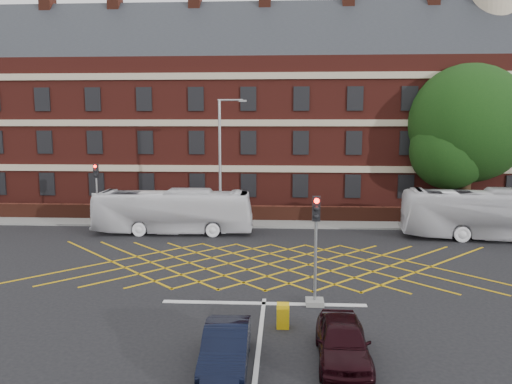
# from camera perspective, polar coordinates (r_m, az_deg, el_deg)

# --- Properties ---
(ground) EXTENTS (120.00, 120.00, 0.00)m
(ground) POSITION_cam_1_polar(r_m,az_deg,el_deg) (23.33, 1.26, -9.61)
(ground) COLOR black
(ground) RESTS_ON ground
(victorian_building) EXTENTS (51.00, 12.17, 20.40)m
(victorian_building) POSITION_cam_1_polar(r_m,az_deg,el_deg) (44.24, 2.64, 8.99)
(victorian_building) COLOR #551C15
(victorian_building) RESTS_ON ground
(boundary_wall) EXTENTS (56.00, 0.50, 1.10)m
(boundary_wall) POSITION_cam_1_polar(r_m,az_deg,el_deg) (35.83, 2.00, -2.48)
(boundary_wall) COLOR #4A1E13
(boundary_wall) RESTS_ON ground
(far_pavement) EXTENTS (60.00, 3.00, 0.12)m
(far_pavement) POSITION_cam_1_polar(r_m,az_deg,el_deg) (34.94, 1.96, -3.56)
(far_pavement) COLOR slate
(far_pavement) RESTS_ON ground
(box_junction_hatching) EXTENTS (8.22, 8.22, 0.02)m
(box_junction_hatching) POSITION_cam_1_polar(r_m,az_deg,el_deg) (25.24, 1.42, -8.22)
(box_junction_hatching) COLOR #CC990C
(box_junction_hatching) RESTS_ON ground
(stop_line) EXTENTS (8.00, 0.30, 0.02)m
(stop_line) POSITION_cam_1_polar(r_m,az_deg,el_deg) (20.02, 0.90, -12.61)
(stop_line) COLOR silver
(stop_line) RESTS_ON ground
(bus_left) EXTENTS (10.13, 2.54, 2.81)m
(bus_left) POSITION_cam_1_polar(r_m,az_deg,el_deg) (32.28, -9.44, -2.20)
(bus_left) COLOR white
(bus_left) RESTS_ON ground
(bus_right) EXTENTS (11.22, 3.76, 3.07)m
(bus_right) POSITION_cam_1_polar(r_m,az_deg,el_deg) (33.43, 25.71, -2.32)
(bus_right) COLOR silver
(bus_right) RESTS_ON ground
(car_navy) EXTENTS (1.40, 3.74, 1.22)m
(car_navy) POSITION_cam_1_polar(r_m,az_deg,el_deg) (15.07, -3.46, -17.35)
(car_navy) COLOR black
(car_navy) RESTS_ON ground
(car_maroon) EXTENTS (1.60, 3.81, 1.29)m
(car_maroon) POSITION_cam_1_polar(r_m,az_deg,el_deg) (15.58, 9.88, -16.44)
(car_maroon) COLOR black
(car_maroon) RESTS_ON ground
(deciduous_tree) EXTENTS (8.72, 8.72, 11.31)m
(deciduous_tree) POSITION_cam_1_polar(r_m,az_deg,el_deg) (40.15, 22.96, 6.36)
(deciduous_tree) COLOR black
(deciduous_tree) RESTS_ON ground
(traffic_light_near) EXTENTS (0.70, 0.70, 4.27)m
(traffic_light_near) POSITION_cam_1_polar(r_m,az_deg,el_deg) (19.51, 6.80, -7.80)
(traffic_light_near) COLOR slate
(traffic_light_near) RESTS_ON ground
(traffic_light_far) EXTENTS (0.70, 0.70, 4.27)m
(traffic_light_far) POSITION_cam_1_polar(r_m,az_deg,el_deg) (35.50, -17.68, -0.96)
(traffic_light_far) COLOR slate
(traffic_light_far) RESTS_ON ground
(street_lamp) EXTENTS (2.25, 1.00, 8.51)m
(street_lamp) POSITION_cam_1_polar(r_m,az_deg,el_deg) (32.73, -4.00, 0.67)
(street_lamp) COLOR slate
(street_lamp) RESTS_ON ground
(direction_signs) EXTENTS (1.10, 0.16, 2.20)m
(direction_signs) POSITION_cam_1_polar(r_m,az_deg,el_deg) (36.63, -17.40, -1.30)
(direction_signs) COLOR gray
(direction_signs) RESTS_ON ground
(utility_cabinet) EXTENTS (0.43, 0.38, 0.86)m
(utility_cabinet) POSITION_cam_1_polar(r_m,az_deg,el_deg) (17.75, 3.10, -13.94)
(utility_cabinet) COLOR #E2B30D
(utility_cabinet) RESTS_ON ground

